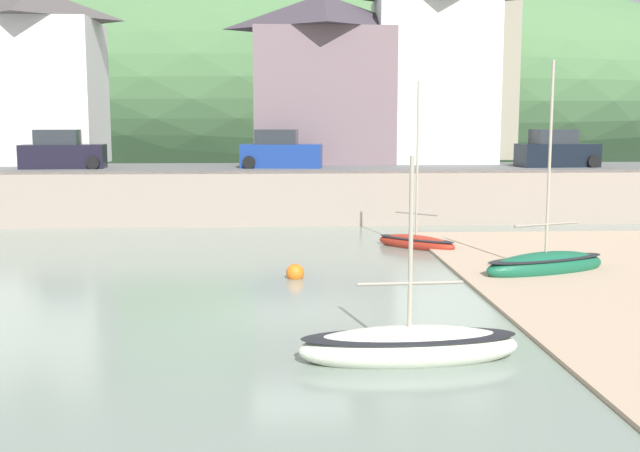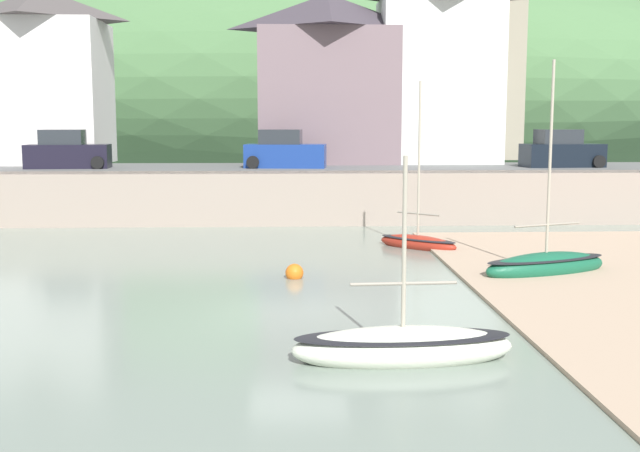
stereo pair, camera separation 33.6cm
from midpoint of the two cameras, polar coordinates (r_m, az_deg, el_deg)
quay_seawall at (r=36.92m, az=-1.69°, el=2.40°), size 48.00×9.40×2.40m
hillside_backdrop at (r=74.59m, az=0.25°, el=10.01°), size 80.00×44.00×22.11m
waterfront_building_left at (r=46.52m, az=-19.44°, el=10.38°), size 6.94×5.72×9.62m
waterfront_building_centre at (r=44.59m, az=0.78°, el=10.81°), size 8.02×5.62×9.42m
waterfront_building_right at (r=45.44m, az=8.91°, el=12.12°), size 6.92×5.10×11.65m
church_with_spire at (r=50.50m, az=13.16°, el=13.69°), size 3.00×3.00×15.13m
rowboat_small_beached at (r=29.64m, az=7.52°, el=-1.10°), size 3.07×2.91×6.40m
sailboat_far_left at (r=15.91m, az=6.71°, el=-8.78°), size 4.57×1.61×4.33m
sailboat_blue_trim at (r=25.29m, az=16.63°, el=-2.78°), size 4.56×2.67×6.84m
parked_car_near_slipway at (r=41.50m, az=-17.87°, el=5.18°), size 4.21×1.99×1.95m
parked_car_by_wall at (r=39.99m, az=-2.39°, el=5.46°), size 4.27×2.15×1.95m
parked_car_end_of_row at (r=42.49m, az=17.52°, el=5.24°), size 4.25×2.09×1.95m
mooring_buoy at (r=23.83m, az=-1.49°, el=-3.46°), size 0.56×0.56×0.56m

